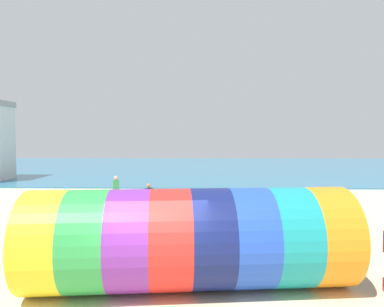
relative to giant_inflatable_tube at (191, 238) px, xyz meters
name	(u,v)px	position (x,y,z in m)	size (l,w,h in m)	color
sea	(192,167)	(-0.81, 37.80, -1.29)	(120.00, 40.00, 0.10)	teal
giant_inflatable_tube	(191,238)	(0.00, 0.00, 0.00)	(8.76, 3.49, 2.68)	yellow
bystander_near_water	(116,190)	(-4.79, 11.11, -0.42)	(0.42, 0.34, 1.78)	#383D56
bystander_mid_beach	(149,199)	(-2.42, 8.47, -0.48)	(0.40, 0.42, 1.69)	#726651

